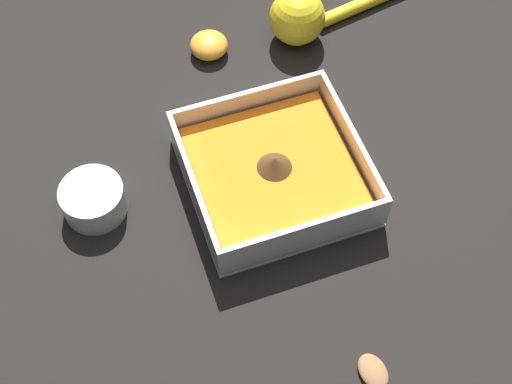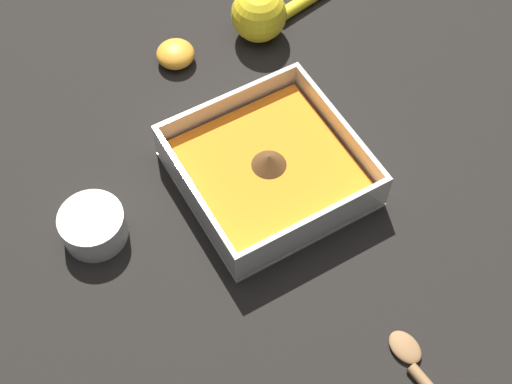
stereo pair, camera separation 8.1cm
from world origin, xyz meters
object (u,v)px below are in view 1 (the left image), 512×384
(square_dish, at_px, (274,173))
(lemon_squeezer, at_px, (305,16))
(lemon_half, at_px, (209,45))
(spice_bowl, at_px, (94,200))

(square_dish, distance_m, lemon_squeezer, 0.25)
(lemon_half, bearing_deg, spice_bowl, 44.08)
(spice_bowl, distance_m, lemon_squeezer, 0.38)
(spice_bowl, height_order, lemon_half, spice_bowl)
(square_dish, bearing_deg, lemon_squeezer, -119.47)
(lemon_half, bearing_deg, square_dish, 92.69)
(square_dish, xyz_separation_m, spice_bowl, (0.21, -0.03, -0.00))
(square_dish, height_order, spice_bowl, square_dish)
(square_dish, xyz_separation_m, lemon_half, (0.01, -0.23, -0.00))
(spice_bowl, bearing_deg, square_dish, 170.79)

